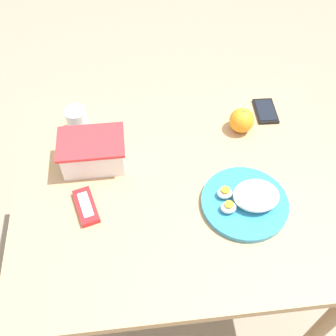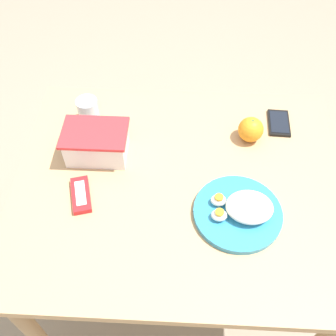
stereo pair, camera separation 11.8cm
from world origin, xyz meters
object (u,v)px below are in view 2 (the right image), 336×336
food_container (98,144)px  candy_bar (82,195)px  drinking_glass (89,111)px  orange_fruit (252,130)px  rice_plate (242,211)px  cell_phone (280,123)px

food_container → candy_bar: size_ratio=1.50×
candy_bar → drinking_glass: drinking_glass is taller
orange_fruit → rice_plate: orange_fruit is taller
candy_bar → drinking_glass: size_ratio=1.44×
drinking_glass → rice_plate: bearing=-35.7°
orange_fruit → rice_plate: (-0.05, -0.30, -0.02)m
orange_fruit → rice_plate: bearing=-99.2°
candy_bar → drinking_glass: 0.32m
orange_fruit → candy_bar: bearing=-153.1°
rice_plate → cell_phone: bearing=67.1°
orange_fruit → drinking_glass: drinking_glass is taller
candy_bar → cell_phone: candy_bar is taller
food_container → orange_fruit: food_container is taller
food_container → drinking_glass: 0.15m
rice_plate → orange_fruit: bearing=80.8°
orange_fruit → food_container: bearing=-169.2°
orange_fruit → drinking_glass: (-0.54, 0.05, 0.01)m
rice_plate → candy_bar: 0.46m
cell_phone → food_container: bearing=-164.6°
orange_fruit → cell_phone: size_ratio=0.66×
candy_bar → drinking_glass: bearing=95.0°
cell_phone → orange_fruit: bearing=-146.6°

